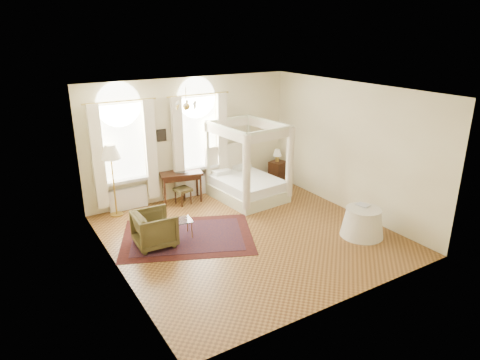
% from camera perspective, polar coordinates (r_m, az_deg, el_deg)
% --- Properties ---
extents(ground, '(6.00, 6.00, 0.00)m').
position_cam_1_polar(ground, '(9.97, 1.19, -7.31)').
color(ground, '#8E5E29').
rests_on(ground, ground).
extents(room_walls, '(6.00, 6.00, 6.00)m').
position_cam_1_polar(room_walls, '(9.24, 1.28, 3.70)').
color(room_walls, '#F9EDBD').
rests_on(room_walls, ground).
extents(window_left, '(1.62, 0.27, 3.29)m').
position_cam_1_polar(window_left, '(11.16, -15.15, 3.21)').
color(window_left, white).
rests_on(window_left, room_walls).
extents(window_right, '(1.62, 0.27, 3.29)m').
position_cam_1_polar(window_right, '(11.88, -5.43, 4.79)').
color(window_right, white).
rests_on(window_right, room_walls).
extents(chandelier, '(0.51, 0.45, 0.50)m').
position_cam_1_polar(chandelier, '(9.65, -7.18, 9.88)').
color(chandelier, '#AC8E39').
rests_on(chandelier, room_walls).
extents(wall_pictures, '(2.54, 0.03, 0.39)m').
position_cam_1_polar(wall_pictures, '(11.83, -6.20, 6.70)').
color(wall_pictures, black).
rests_on(wall_pictures, room_walls).
extents(canopy_bed, '(1.78, 2.11, 2.14)m').
position_cam_1_polar(canopy_bed, '(11.86, 1.04, -0.23)').
color(canopy_bed, beige).
rests_on(canopy_bed, ground).
extents(nightstand, '(0.56, 0.53, 0.66)m').
position_cam_1_polar(nightstand, '(13.22, 5.06, 1.10)').
color(nightstand, '#381D0F').
rests_on(nightstand, ground).
extents(nightstand_lamp, '(0.26, 0.26, 0.38)m').
position_cam_1_polar(nightstand_lamp, '(13.08, 5.00, 3.56)').
color(nightstand_lamp, '#AC8E39').
rests_on(nightstand_lamp, nightstand).
extents(writing_desk, '(1.22, 0.81, 0.84)m').
position_cam_1_polar(writing_desk, '(11.69, -7.88, 0.48)').
color(writing_desk, '#381D0F').
rests_on(writing_desk, ground).
extents(laptop, '(0.41, 0.33, 0.03)m').
position_cam_1_polar(laptop, '(11.60, -7.82, 1.03)').
color(laptop, black).
rests_on(laptop, writing_desk).
extents(stool, '(0.46, 0.46, 0.45)m').
position_cam_1_polar(stool, '(11.59, -7.62, -1.45)').
color(stool, '#4D4621').
rests_on(stool, ground).
extents(armchair, '(0.90, 0.88, 0.78)m').
position_cam_1_polar(armchair, '(9.54, -11.30, -6.40)').
color(armchair, '#41381C').
rests_on(armchair, ground).
extents(coffee_table, '(0.66, 0.50, 0.41)m').
position_cam_1_polar(coffee_table, '(9.80, -8.24, -5.60)').
color(coffee_table, silver).
rests_on(coffee_table, ground).
extents(floor_lamp, '(0.48, 0.48, 1.85)m').
position_cam_1_polar(floor_lamp, '(10.88, -16.86, 3.11)').
color(floor_lamp, '#AC8E39').
rests_on(floor_lamp, ground).
extents(oriental_rug, '(3.54, 3.11, 0.01)m').
position_cam_1_polar(oriental_rug, '(9.95, -7.00, -7.48)').
color(oriental_rug, '#451410').
rests_on(oriental_rug, ground).
extents(side_table, '(0.98, 0.98, 0.67)m').
position_cam_1_polar(side_table, '(10.19, 16.02, -5.45)').
color(side_table, white).
rests_on(side_table, ground).
extents(book, '(0.26, 0.33, 0.03)m').
position_cam_1_polar(book, '(10.13, 15.70, -3.39)').
color(book, black).
rests_on(book, side_table).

